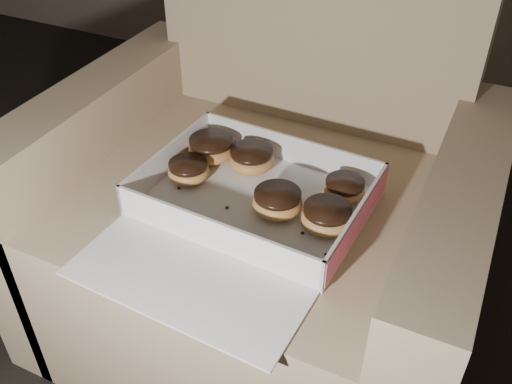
{
  "coord_description": "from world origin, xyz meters",
  "views": [
    {
      "loc": [
        1.03,
        0.13,
        1.11
      ],
      "look_at": [
        0.66,
        0.91,
        0.45
      ],
      "focal_mm": 40.0,
      "sensor_mm": 36.0,
      "label": 1
    }
  ],
  "objects": [
    {
      "name": "donut_b",
      "position": [
        0.52,
        0.99,
        0.45
      ],
      "size": [
        0.1,
        0.1,
        0.05
      ],
      "color": "#D78B4B",
      "rests_on": "bakery_box"
    },
    {
      "name": "donut_e",
      "position": [
        0.81,
        0.89,
        0.45
      ],
      "size": [
        0.09,
        0.09,
        0.05
      ],
      "color": "#D78B4B",
      "rests_on": "bakery_box"
    },
    {
      "name": "bakery_box",
      "position": [
        0.66,
        0.86,
        0.43
      ],
      "size": [
        0.43,
        0.5,
        0.07
      ],
      "rotation": [
        0.0,
        0.0,
        -0.06
      ],
      "color": "white",
      "rests_on": "armchair"
    },
    {
      "name": "crumb_d",
      "position": [
        0.62,
        0.86,
        0.43
      ],
      "size": [
        0.01,
        0.01,
        0.0
      ],
      "primitive_type": "ellipsoid",
      "color": "black",
      "rests_on": "bakery_box"
    },
    {
      "name": "crumb_c",
      "position": [
        0.51,
        0.87,
        0.43
      ],
      "size": [
        0.01,
        0.01,
        0.0
      ],
      "primitive_type": "ellipsoid",
      "color": "black",
      "rests_on": "bakery_box"
    },
    {
      "name": "donut_d",
      "position": [
        0.81,
        0.99,
        0.45
      ],
      "size": [
        0.08,
        0.08,
        0.04
      ],
      "color": "#D78B4B",
      "rests_on": "bakery_box"
    },
    {
      "name": "donut_f",
      "position": [
        0.61,
        1.0,
        0.45
      ],
      "size": [
        0.09,
        0.09,
        0.05
      ],
      "color": "#D78B4B",
      "rests_on": "bakery_box"
    },
    {
      "name": "crumb_a",
      "position": [
        0.78,
        0.85,
        0.43
      ],
      "size": [
        0.01,
        0.01,
        0.0
      ],
      "primitive_type": "ellipsoid",
      "color": "black",
      "rests_on": "bakery_box"
    },
    {
      "name": "donut_c",
      "position": [
        0.71,
        0.89,
        0.45
      ],
      "size": [
        0.09,
        0.09,
        0.05
      ],
      "color": "#D78B4B",
      "rests_on": "bakery_box"
    },
    {
      "name": "crumb_b",
      "position": [
        0.84,
        0.82,
        0.43
      ],
      "size": [
        0.01,
        0.01,
        0.0
      ],
      "primitive_type": "ellipsoid",
      "color": "black",
      "rests_on": "bakery_box"
    },
    {
      "name": "donut_a",
      "position": [
        0.51,
        0.91,
        0.45
      ],
      "size": [
        0.08,
        0.08,
        0.04
      ],
      "color": "#D78B4B",
      "rests_on": "bakery_box"
    },
    {
      "name": "armchair",
      "position": [
        0.63,
        1.01,
        0.29
      ],
      "size": [
        0.9,
        0.76,
        0.94
      ],
      "color": "#9D8664",
      "rests_on": "floor"
    }
  ]
}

